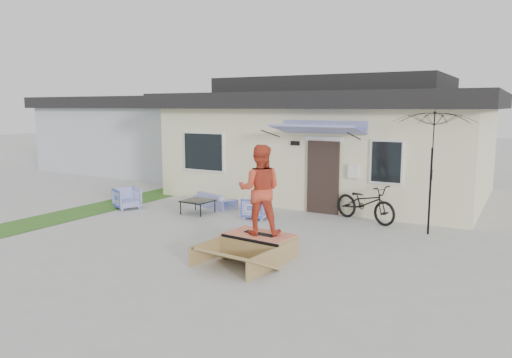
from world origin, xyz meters
The scene contains 13 objects.
ground centered at (0.00, 0.00, 0.00)m, with size 90.00×90.00×0.00m, color #B2B2AE.
grass_strip centered at (-5.20, 2.00, 0.00)m, with size 1.40×8.00×0.01m, color #336522.
house centered at (0.00, 7.99, 1.94)m, with size 10.80×8.49×4.10m.
neighbor_house centered at (-10.50, 10.00, 1.78)m, with size 8.60×7.60×3.50m.
loveseat centered at (-2.21, 3.68, 0.29)m, with size 1.50×0.44×0.59m, color #2F42AC.
armchair_left centered at (-4.39, 2.14, 0.35)m, with size 0.68×0.64×0.70m, color #2F42AC.
armchair_right centered at (-0.35, 2.93, 0.34)m, with size 0.65×0.61×0.67m, color #2F42AC.
coffee_table centered at (-2.13, 2.66, 0.19)m, with size 0.79×0.79×0.39m, color black.
bicycle centered at (2.37, 4.09, 0.62)m, with size 0.67×1.93×1.24m, color black.
patio_umbrella centered at (4.10, 3.55, 1.75)m, with size 2.00×1.86×2.20m.
skate_ramp centered at (1.39, 0.00, 0.23)m, with size 1.36×1.82×0.45m, color olive, non-canonical shape.
skateboard centered at (1.39, 0.04, 0.48)m, with size 0.73×0.18×0.05m, color black.
skater centered at (1.39, 0.04, 1.42)m, with size 0.90×0.69×1.84m, color #CD432A.
Camera 1 is at (6.11, -8.40, 3.06)m, focal length 33.89 mm.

